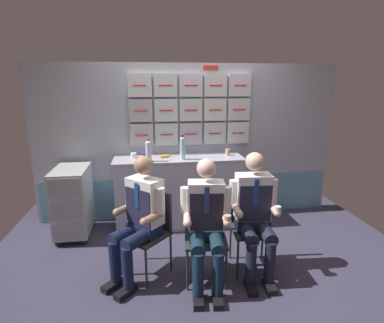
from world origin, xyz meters
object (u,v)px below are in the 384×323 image
Objects in this scene: service_trolley at (73,200)px; folding_chair_center at (205,227)px; folding_chair_right at (250,218)px; crew_member_left at (139,214)px; snack_banana at (165,156)px; crew_member_center at (206,219)px; crew_member_right at (255,210)px; sparkling_bottle_green at (149,151)px; coffee_cup_spare at (133,155)px; folding_chair_left at (151,223)px.

service_trolley reaches higher than folding_chair_center.
service_trolley reaches higher than folding_chair_right.
folding_chair_right is at bearing 4.58° from crew_member_left.
snack_banana reaches higher than folding_chair_right.
crew_member_center is 0.52m from crew_member_right.
snack_banana reaches higher than service_trolley.
crew_member_left reaches higher than sparkling_bottle_green.
crew_member_center is 1.59m from coffee_cup_spare.
crew_member_right reaches higher than crew_member_left.
crew_member_left is at bearing -49.63° from service_trolley.
folding_chair_center is 0.68× the size of crew_member_center.
crew_member_right is 7.21× the size of snack_banana.
service_trolley is 0.93m from coffee_cup_spare.
crew_member_left reaches higher than folding_chair_left.
folding_chair_center is at bearing 175.37° from crew_member_right.
snack_banana reaches higher than folding_chair_left.
folding_chair_center is 0.67× the size of crew_member_right.
sparkling_bottle_green is 1.67× the size of snack_banana.
folding_chair_left and folding_chair_center have the same top height.
snack_banana is at bearing 41.20° from sparkling_bottle_green.
crew_member_left is at bearing -105.41° from snack_banana.
snack_banana is (1.17, 0.17, 0.49)m from service_trolley.
folding_chair_left is 1.00× the size of folding_chair_center.
coffee_cup_spare is at bearing 116.98° from crew_member_center.
crew_member_left reaches higher than snack_banana.
service_trolley is at bearing 130.37° from crew_member_left.
crew_member_center is 1.46× the size of folding_chair_right.
coffee_cup_spare is (-0.09, 1.20, 0.30)m from crew_member_left.
crew_member_right is at bearing -46.25° from coffee_cup_spare.
folding_chair_right is at bearing 86.57° from crew_member_right.
service_trolley is 1.33m from crew_member_left.
folding_chair_right is 1.42m from snack_banana.
coffee_cup_spare is at bearing 94.24° from crew_member_left.
service_trolley is at bearing -171.70° from snack_banana.
sparkling_bottle_green is at bearing 83.73° from crew_member_left.
service_trolley is 3.06× the size of sparkling_bottle_green.
service_trolley is 2.26m from crew_member_right.
crew_member_center is 0.99× the size of crew_member_right.
folding_chair_center is (0.53, -0.15, 0.00)m from folding_chair_left.
crew_member_right is at bearing -4.63° from folding_chair_center.
folding_chair_center is at bearing -75.25° from snack_banana.
snack_banana is (-0.82, 1.08, 0.45)m from folding_chair_right.
snack_banana is (0.21, 1.05, 0.45)m from folding_chair_left.
folding_chair_center is (0.64, -0.03, -0.16)m from crew_member_left.
folding_chair_right is 1.72m from coffee_cup_spare.
crew_member_right is (0.49, -0.04, 0.17)m from folding_chair_center.
crew_member_center is 7.11× the size of snack_banana.
crew_member_right reaches higher than service_trolley.
crew_member_right is 1.50m from snack_banana.
sparkling_bottle_green is at bearing 117.66° from folding_chair_center.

